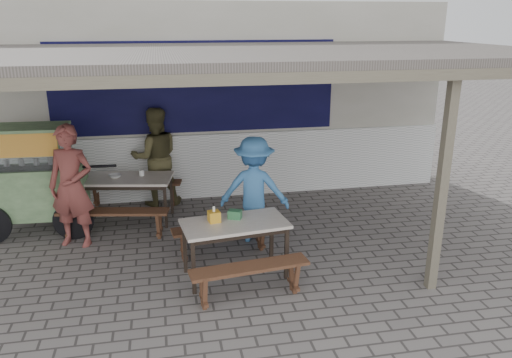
{
  "coord_description": "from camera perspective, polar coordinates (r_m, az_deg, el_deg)",
  "views": [
    {
      "loc": [
        -0.85,
        -5.92,
        3.22
      ],
      "look_at": [
        0.47,
        0.9,
        0.97
      ],
      "focal_mm": 35.0,
      "sensor_mm": 36.0,
      "label": 1
    }
  ],
  "objects": [
    {
      "name": "vendor_cart",
      "position": [
        8.36,
        -24.16,
        0.34
      ],
      "size": [
        2.15,
        0.88,
        1.69
      ],
      "rotation": [
        0.0,
        0.0,
        -0.04
      ],
      "color": "#82A971",
      "rests_on": "ground"
    },
    {
      "name": "donation_box",
      "position": [
        6.44,
        -2.43,
        -4.07
      ],
      "size": [
        0.2,
        0.17,
        0.11
      ],
      "primitive_type": "cube",
      "rotation": [
        0.0,
        0.0,
        -0.42
      ],
      "color": "#2F6B40",
      "rests_on": "table_right"
    },
    {
      "name": "bench_left_wall",
      "position": [
        9.14,
        -13.74,
        -0.91
      ],
      "size": [
        1.69,
        0.58,
        0.45
      ],
      "rotation": [
        0.0,
        0.0,
        -0.18
      ],
      "color": "brown",
      "rests_on": "ground"
    },
    {
      "name": "bench_right_wall",
      "position": [
        7.07,
        -3.81,
        -6.16
      ],
      "size": [
        1.45,
        0.46,
        0.45
      ],
      "rotation": [
        0.0,
        0.0,
        0.13
      ],
      "color": "brown",
      "rests_on": "ground"
    },
    {
      "name": "patron_right_table",
      "position": [
        7.37,
        -0.2,
        -1.22
      ],
      "size": [
        1.16,
        0.87,
        1.6
      ],
      "primitive_type": "imported",
      "rotation": [
        0.0,
        0.0,
        2.85
      ],
      "color": "#3F7CBD",
      "rests_on": "ground"
    },
    {
      "name": "condiment_bowl",
      "position": [
        8.4,
        -15.82,
        0.33
      ],
      "size": [
        0.25,
        0.25,
        0.05
      ],
      "primitive_type": "imported",
      "rotation": [
        0.0,
        0.0,
        0.3
      ],
      "color": "silver",
      "rests_on": "table_left"
    },
    {
      "name": "bench_left_street",
      "position": [
        7.88,
        -15.98,
        -4.19
      ],
      "size": [
        1.69,
        0.58,
        0.45
      ],
      "rotation": [
        0.0,
        0.0,
        -0.18
      ],
      "color": "brown",
      "rests_on": "ground"
    },
    {
      "name": "back_wall",
      "position": [
        9.65,
        -5.88,
        8.92
      ],
      "size": [
        9.0,
        1.28,
        3.5
      ],
      "color": "beige",
      "rests_on": "ground"
    },
    {
      "name": "table_right",
      "position": [
        6.38,
        -2.44,
        -5.62
      ],
      "size": [
        1.4,
        0.85,
        0.75
      ],
      "rotation": [
        0.0,
        0.0,
        0.13
      ],
      "color": "beige",
      "rests_on": "ground"
    },
    {
      "name": "bench_right_street",
      "position": [
        5.99,
        -0.71,
        -10.84
      ],
      "size": [
        1.45,
        0.46,
        0.45
      ],
      "rotation": [
        0.0,
        0.0,
        0.13
      ],
      "color": "brown",
      "rests_on": "ground"
    },
    {
      "name": "warung_roof",
      "position": [
        6.89,
        -3.85,
        13.72
      ],
      "size": [
        9.0,
        4.21,
        2.81
      ],
      "color": "#5E5750",
      "rests_on": "ground"
    },
    {
      "name": "tissue_box",
      "position": [
        6.35,
        -4.82,
        -4.3
      ],
      "size": [
        0.16,
        0.16,
        0.14
      ],
      "primitive_type": "cube",
      "rotation": [
        0.0,
        0.0,
        0.18
      ],
      "color": "gold",
      "rests_on": "table_right"
    },
    {
      "name": "table_left",
      "position": [
        8.4,
        -14.95,
        -0.32
      ],
      "size": [
        1.67,
        1.0,
        0.75
      ],
      "rotation": [
        0.0,
        0.0,
        -0.18
      ],
      "color": "beige",
      "rests_on": "ground"
    },
    {
      "name": "condiment_jar",
      "position": [
        8.39,
        -12.94,
        0.7
      ],
      "size": [
        0.08,
        0.08,
        0.09
      ],
      "primitive_type": "cylinder",
      "color": "white",
      "rests_on": "table_left"
    },
    {
      "name": "patron_wall_side",
      "position": [
        8.98,
        -11.41,
        2.48
      ],
      "size": [
        0.93,
        0.76,
        1.76
      ],
      "primitive_type": "imported",
      "rotation": [
        0.0,
        0.0,
        3.26
      ],
      "color": "brown",
      "rests_on": "ground"
    },
    {
      "name": "patron_street_side",
      "position": [
        7.65,
        -20.34,
        -0.81
      ],
      "size": [
        0.76,
        0.61,
        1.81
      ],
      "primitive_type": "imported",
      "rotation": [
        0.0,
        0.0,
        -0.31
      ],
      "color": "brown",
      "rests_on": "ground"
    },
    {
      "name": "ground",
      "position": [
        6.79,
        -2.53,
        -10.36
      ],
      "size": [
        60.0,
        60.0,
        0.0
      ],
      "primitive_type": "plane",
      "color": "#68625E",
      "rests_on": "ground"
    }
  ]
}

